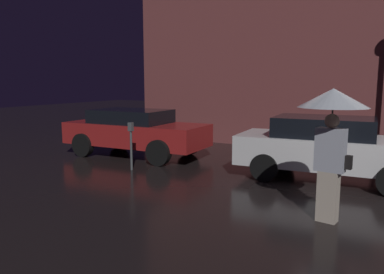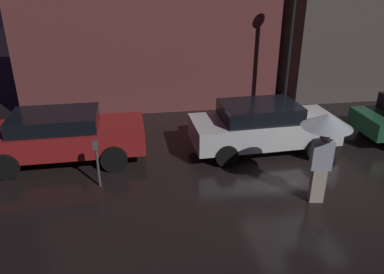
{
  "view_description": "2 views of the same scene",
  "coord_description": "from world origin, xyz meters",
  "px_view_note": "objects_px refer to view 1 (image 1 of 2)",
  "views": [
    {
      "loc": [
        0.46,
        -7.81,
        2.29
      ],
      "look_at": [
        -3.73,
        0.15,
        0.96
      ],
      "focal_mm": 35.0,
      "sensor_mm": 36.0,
      "label": 1
    },
    {
      "loc": [
        -4.36,
        -8.46,
        4.99
      ],
      "look_at": [
        -3.02,
        0.05,
        1.14
      ],
      "focal_mm": 35.0,
      "sensor_mm": 36.0,
      "label": 2
    }
  ],
  "objects_px": {
    "parked_car_red": "(135,131)",
    "parking_meter": "(131,141)",
    "parked_car_white": "(329,147)",
    "pedestrian_with_umbrella": "(332,118)"
  },
  "relations": [
    {
      "from": "parked_car_red",
      "to": "pedestrian_with_umbrella",
      "type": "xyz_separation_m",
      "value": [
        6.14,
        -3.07,
        0.94
      ]
    },
    {
      "from": "parked_car_red",
      "to": "pedestrian_with_umbrella",
      "type": "bearing_deg",
      "value": -27.34
    },
    {
      "from": "parked_car_red",
      "to": "parked_car_white",
      "type": "height_order",
      "value": "parked_car_white"
    },
    {
      "from": "parked_car_red",
      "to": "parked_car_white",
      "type": "bearing_deg",
      "value": -3.08
    },
    {
      "from": "parked_car_red",
      "to": "parking_meter",
      "type": "bearing_deg",
      "value": -57.46
    },
    {
      "from": "parked_car_red",
      "to": "parking_meter",
      "type": "relative_size",
      "value": 3.59
    },
    {
      "from": "parked_car_white",
      "to": "parking_meter",
      "type": "bearing_deg",
      "value": -165.74
    },
    {
      "from": "parking_meter",
      "to": "parked_car_red",
      "type": "bearing_deg",
      "value": 123.3
    },
    {
      "from": "parked_car_red",
      "to": "parking_meter",
      "type": "distance_m",
      "value": 1.94
    },
    {
      "from": "parked_car_white",
      "to": "parking_meter",
      "type": "relative_size",
      "value": 3.46
    }
  ]
}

